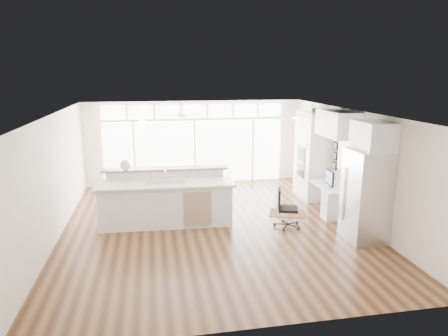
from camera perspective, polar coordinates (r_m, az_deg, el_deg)
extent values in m
cube|color=#3F2413|center=(9.67, -1.49, -8.33)|extent=(7.00, 8.00, 0.02)
cube|color=white|center=(9.02, -1.59, 7.86)|extent=(7.00, 8.00, 0.02)
cube|color=white|center=(13.13, -4.23, 3.66)|extent=(7.00, 0.04, 2.70)
cube|color=white|center=(5.53, 4.96, -10.37)|extent=(7.00, 0.04, 2.70)
cube|color=white|center=(9.39, -23.15, -1.37)|extent=(0.04, 8.00, 2.70)
cube|color=white|center=(10.36, 17.96, 0.37)|extent=(0.04, 8.00, 2.70)
cube|color=white|center=(13.13, -4.18, 2.33)|extent=(5.80, 0.06, 2.08)
cube|color=white|center=(12.94, -4.28, 8.11)|extent=(5.90, 0.06, 0.40)
cube|color=white|center=(10.56, 17.09, 1.79)|extent=(0.04, 0.85, 0.85)
cube|color=silver|center=(11.75, -6.13, 8.03)|extent=(1.16, 1.16, 0.32)
cube|color=#F1E9CD|center=(9.22, -1.78, 7.86)|extent=(3.40, 3.00, 0.02)
cube|color=white|center=(11.83, 12.44, 1.79)|extent=(0.64, 1.20, 2.50)
cube|color=white|center=(10.70, 15.08, -4.41)|extent=(0.72, 1.30, 0.76)
cube|color=white|center=(10.31, 15.95, 6.10)|extent=(0.64, 1.30, 0.64)
cube|color=silver|center=(9.13, 19.59, -3.76)|extent=(0.76, 0.90, 2.00)
cube|color=white|center=(8.88, 20.59, 4.32)|extent=(0.64, 0.90, 0.60)
cube|color=black|center=(11.13, 15.59, 1.68)|extent=(0.06, 0.22, 0.80)
cube|color=white|center=(9.66, -8.27, -4.38)|extent=(3.28, 1.36, 1.28)
cube|color=#391D12|center=(10.61, 9.01, -6.40)|extent=(1.08, 0.94, 0.01)
cube|color=black|center=(9.55, 9.12, -5.74)|extent=(0.60, 0.57, 0.93)
sphere|color=silver|center=(9.91, -13.91, 0.41)|extent=(0.27, 0.27, 0.25)
cube|color=black|center=(10.51, 14.89, -1.33)|extent=(0.15, 0.53, 0.44)
cube|color=white|center=(10.49, 13.98, -2.48)|extent=(0.15, 0.35, 0.02)
imported|color=#275123|center=(11.64, 12.78, 8.34)|extent=(0.28, 0.30, 0.21)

